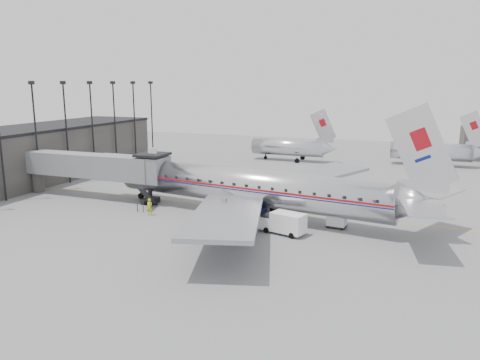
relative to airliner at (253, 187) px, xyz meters
The scene contains 12 objects.
ground 6.46m from the airliner, 148.46° to the right, with size 160.00×160.00×0.00m, color slate.
terminal 39.35m from the airliner, 169.58° to the left, with size 12.00×46.00×8.00m, color #3C3A37.
apron_line 4.88m from the airliner, 118.62° to the left, with size 0.15×60.00×0.01m, color gold.
jet_bridge 21.39m from the airliner, behind, with size 21.00×6.20×7.10m.
floodlight_masts 34.12m from the airliner, 162.56° to the left, with size 0.90×42.25×15.25m.
distant_aircraft_near 39.66m from the airliner, 99.43° to the left, with size 16.39×3.20×10.26m.
distant_aircraft_mid 47.33m from the airliner, 65.66° to the left, with size 16.39×3.20×10.26m.
airliner is the anchor object (origin of this frame).
service_van 7.32m from the airliner, 44.20° to the right, with size 5.05×3.02×2.23m.
baggage_cart_navy 3.47m from the airliner, 57.80° to the right, with size 2.62×2.35×1.68m.
baggage_cart_white 10.12m from the airliner, ahead, with size 2.14×1.71×1.57m.
ramp_worker 12.11m from the airliner, 160.24° to the right, with size 0.72×0.47×1.97m, color #AFBD16.
Camera 1 is at (22.05, -45.86, 15.06)m, focal length 35.00 mm.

